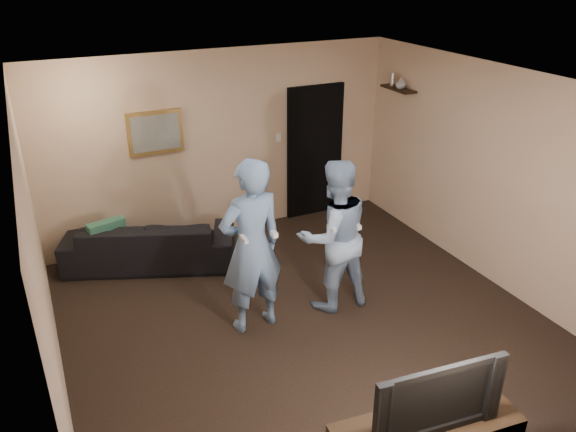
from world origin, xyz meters
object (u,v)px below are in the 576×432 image
television (432,392)px  wii_player_right (334,236)px  wii_player_left (251,247)px  sofa (150,241)px

television → wii_player_right: wii_player_right is taller
wii_player_left → wii_player_right: bearing=-0.3°
television → wii_player_right: bearing=83.7°
sofa → television: size_ratio=2.06×
television → wii_player_left: 2.41m
television → wii_player_left: bearing=107.1°
sofa → wii_player_left: (0.69, -1.84, 0.65)m
sofa → wii_player_right: 2.55m
television → wii_player_right: (0.52, 2.35, 0.07)m
sofa → wii_player_right: size_ratio=1.22×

